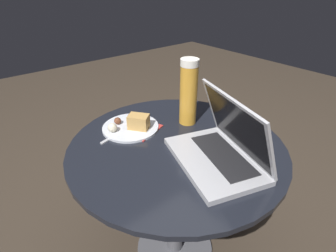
{
  "coord_description": "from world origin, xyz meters",
  "views": [
    {
      "loc": [
        0.56,
        -0.5,
        1.08
      ],
      "look_at": [
        -0.02,
        -0.02,
        0.64
      ],
      "focal_mm": 28.0,
      "sensor_mm": 36.0,
      "label": 1
    }
  ],
  "objects": [
    {
      "name": "ground_plane",
      "position": [
        0.0,
        0.0,
        0.0
      ],
      "size": [
        6.0,
        6.0,
        0.0
      ],
      "primitive_type": "plane",
      "color": "#382D23"
    },
    {
      "name": "snack_plate",
      "position": [
        -0.19,
        -0.06,
        0.59
      ],
      "size": [
        0.21,
        0.21,
        0.06
      ],
      "color": "silver",
      "rests_on": "table"
    },
    {
      "name": "napkin",
      "position": [
        -0.19,
        -0.05,
        0.57
      ],
      "size": [
        0.22,
        0.19,
        0.0
      ],
      "color": "#B7332D",
      "rests_on": "table"
    },
    {
      "name": "laptop",
      "position": [
        0.16,
        0.05,
        0.62
      ],
      "size": [
        0.37,
        0.3,
        0.22
      ],
      "color": "#B2B2B7",
      "rests_on": "table"
    },
    {
      "name": "fork",
      "position": [
        -0.19,
        -0.11,
        0.57
      ],
      "size": [
        0.06,
        0.17,
        0.0
      ],
      "color": "#B2B2B7",
      "rests_on": "table"
    },
    {
      "name": "table",
      "position": [
        0.0,
        0.0,
        0.45
      ],
      "size": [
        0.75,
        0.75,
        0.57
      ],
      "color": "#515156",
      "rests_on": "ground_plane"
    },
    {
      "name": "beer_glass",
      "position": [
        -0.09,
        0.13,
        0.7
      ],
      "size": [
        0.07,
        0.07,
        0.25
      ],
      "color": "gold",
      "rests_on": "table"
    }
  ]
}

